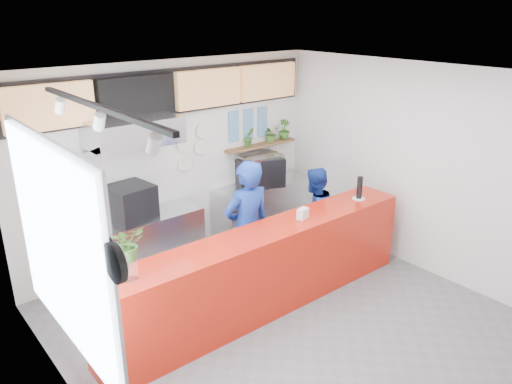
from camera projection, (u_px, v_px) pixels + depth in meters
floor at (285, 321)px, 6.22m from camera, size 5.00×5.00×0.00m
ceiling at (291, 77)px, 5.17m from camera, size 5.00×5.00×0.00m
wall_back at (175, 161)px, 7.51m from camera, size 5.00×0.00×5.00m
wall_left at (71, 282)px, 4.21m from camera, size 0.00×5.00×5.00m
wall_right at (415, 168)px, 7.19m from camera, size 0.00×5.00×5.00m
service_counter at (265, 270)px, 6.32m from camera, size 4.50×0.60×1.10m
cream_band at (171, 88)px, 7.12m from camera, size 5.00×0.02×0.80m
prep_bench at (142, 246)px, 7.18m from camera, size 1.80×0.60×0.90m
panini_oven at (131, 203)px, 6.87m from camera, size 0.62×0.62×0.50m
extraction_hood at (133, 131)px, 6.55m from camera, size 1.20×0.70×0.35m
hood_lip at (134, 146)px, 6.62m from camera, size 1.20×0.69×0.31m
right_bench at (263, 208)px, 8.55m from camera, size 1.80×0.60×0.90m
espresso_machine at (259, 171)px, 8.25m from camera, size 0.90×0.79×0.48m
espresso_tray at (259, 157)px, 8.17m from camera, size 0.73×0.54×0.06m
herb_shelf at (261, 145)px, 8.39m from camera, size 1.40×0.18×0.04m
menu_board_far_left at (49, 107)px, 6.01m from camera, size 1.10×0.10×0.55m
menu_board_mid_left at (137, 97)px, 6.70m from camera, size 1.10×0.10×0.55m
menu_board_mid_right at (209, 88)px, 7.39m from camera, size 1.10×0.10×0.55m
menu_board_far_right at (268, 81)px, 8.08m from camera, size 1.10×0.10×0.55m
soffit at (172, 92)px, 7.11m from camera, size 4.80×0.04×0.65m
window_pane at (59, 248)px, 4.37m from camera, size 0.04×2.20×1.90m
window_frame at (61, 247)px, 4.38m from camera, size 0.03×2.30×2.00m
wall_clock_rim at (115, 263)px, 3.39m from camera, size 0.05×0.30×0.30m
wall_clock_face at (119, 261)px, 3.41m from camera, size 0.02×0.26×0.26m
track_rail at (98, 107)px, 3.94m from camera, size 0.05×2.40×0.04m
dec_plate_a at (184, 144)px, 7.49m from camera, size 0.24×0.03×0.24m
dec_plate_b at (201, 147)px, 7.70m from camera, size 0.24×0.03×0.24m
dec_plate_c at (185, 163)px, 7.59m from camera, size 0.24×0.03×0.24m
dec_plate_d at (203, 131)px, 7.64m from camera, size 0.24×0.03×0.24m
photo_frame_a at (234, 119)px, 7.97m from camera, size 0.20×0.02×0.25m
photo_frame_b at (248, 117)px, 8.15m from camera, size 0.20×0.02×0.25m
photo_frame_c at (262, 114)px, 8.33m from camera, size 0.20×0.02×0.25m
photo_frame_d at (234, 134)px, 8.06m from camera, size 0.20×0.02×0.25m
photo_frame_e at (248, 132)px, 8.24m from camera, size 0.20×0.02×0.25m
photo_frame_f at (262, 129)px, 8.42m from camera, size 0.20×0.02×0.25m
staff_center at (247, 229)px, 6.56m from camera, size 0.72×0.51×1.88m
staff_right at (313, 216)px, 7.48m from camera, size 0.76×0.60×1.49m
herb_b at (249, 137)px, 8.18m from camera, size 0.21×0.18×0.32m
herb_c at (271, 133)px, 8.46m from camera, size 0.29×0.25×0.30m
herb_d at (284, 129)px, 8.64m from camera, size 0.23×0.22×0.34m
glass_vase at (130, 271)px, 5.00m from camera, size 0.20×0.20×0.19m
basil_vase at (127, 244)px, 4.89m from camera, size 0.35×0.31×0.36m
napkin_holder at (303, 214)px, 6.46m from camera, size 0.18×0.13×0.14m
white_plate at (359, 198)px, 7.14m from camera, size 0.24×0.24×0.01m
pepper_mill at (360, 188)px, 7.08m from camera, size 0.11×0.11×0.32m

